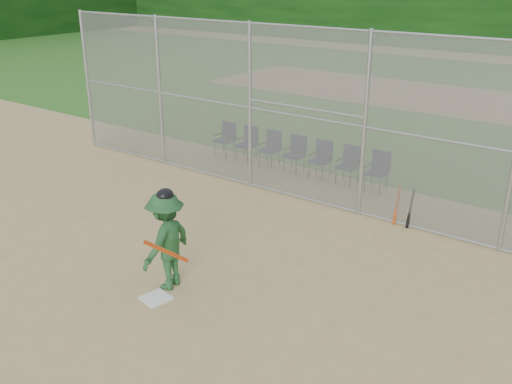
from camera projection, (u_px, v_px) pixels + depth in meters
The scene contains 14 objects.
ground at pixel (168, 298), 9.46m from camera, with size 100.00×100.00×0.00m, color tan.
grass_strip at pixel (482, 103), 23.00m from camera, with size 100.00×100.00×0.00m, color #29611D.
dirt_patch_far at pixel (482, 103), 22.99m from camera, with size 24.00×24.00×0.00m, color tan.
backstop_fence at pixel (323, 117), 12.46m from camera, with size 16.09×0.09×4.00m.
home_plate at pixel (156, 298), 9.45m from camera, with size 0.44×0.44×0.02m, color silver.
batter_at_plate at pixel (166, 240), 9.51m from camera, with size 0.96×1.33×1.81m.
spare_bats at pixel (404, 207), 12.01m from camera, with size 0.36×0.27×0.84m.
chair_0 at pixel (224, 140), 16.46m from camera, with size 0.54×0.52×0.96m, color #0F1037, non-canonical shape.
chair_1 at pixel (246, 144), 16.03m from camera, with size 0.54×0.52×0.96m, color #0F1037, non-canonical shape.
chair_2 at pixel (269, 149), 15.59m from camera, with size 0.54×0.52×0.96m, color #0F1037, non-canonical shape.
chair_3 at pixel (294, 154), 15.16m from camera, with size 0.54×0.52×0.96m, color #0F1037, non-canonical shape.
chair_4 at pixel (320, 160), 14.73m from camera, with size 0.54×0.52×0.96m, color #0F1037, non-canonical shape.
chair_5 at pixel (347, 166), 14.29m from camera, with size 0.54×0.52×0.96m, color #0F1037, non-canonical shape.
chair_6 at pixel (377, 172), 13.86m from camera, with size 0.54×0.52×0.96m, color #0F1037, non-canonical shape.
Camera 1 is at (5.99, -5.73, 5.12)m, focal length 40.00 mm.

